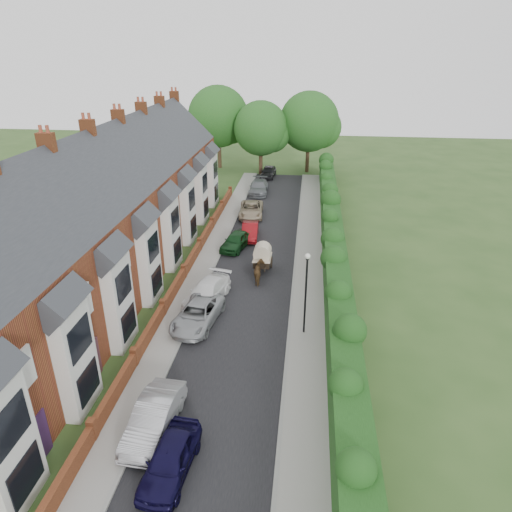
{
  "coord_description": "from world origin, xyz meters",
  "views": [
    {
      "loc": [
        3.22,
        -18.55,
        15.35
      ],
      "look_at": [
        -0.08,
        9.73,
        2.2
      ],
      "focal_mm": 32.0,
      "sensor_mm": 36.0,
      "label": 1
    }
  ],
  "objects_px": {
    "car_silver_b": "(198,314)",
    "car_white": "(207,292)",
    "horse_cart": "(262,255)",
    "car_silver_a": "(154,418)",
    "car_beige": "(251,210)",
    "horse": "(260,273)",
    "car_red": "(250,231)",
    "car_black": "(268,172)",
    "car_navy": "(170,459)",
    "car_grey": "(259,187)",
    "lamppost": "(306,284)",
    "car_green": "(236,241)"
  },
  "relations": [
    {
      "from": "horse_cart",
      "to": "car_red",
      "type": "bearing_deg",
      "value": 105.56
    },
    {
      "from": "car_beige",
      "to": "horse",
      "type": "bearing_deg",
      "value": -84.48
    },
    {
      "from": "car_silver_b",
      "to": "car_grey",
      "type": "relative_size",
      "value": 0.96
    },
    {
      "from": "car_grey",
      "to": "horse_cart",
      "type": "height_order",
      "value": "horse_cart"
    },
    {
      "from": "car_silver_a",
      "to": "car_red",
      "type": "distance_m",
      "value": 22.44
    },
    {
      "from": "car_silver_a",
      "to": "car_red",
      "type": "bearing_deg",
      "value": 90.29
    },
    {
      "from": "car_silver_b",
      "to": "car_red",
      "type": "height_order",
      "value": "car_silver_b"
    },
    {
      "from": "car_green",
      "to": "car_red",
      "type": "relative_size",
      "value": 1.04
    },
    {
      "from": "lamppost",
      "to": "car_navy",
      "type": "distance_m",
      "value": 11.66
    },
    {
      "from": "car_green",
      "to": "car_beige",
      "type": "bearing_deg",
      "value": 102.85
    },
    {
      "from": "car_white",
      "to": "car_beige",
      "type": "xyz_separation_m",
      "value": [
        0.8,
        16.8,
        -0.01
      ]
    },
    {
      "from": "car_navy",
      "to": "horse",
      "type": "bearing_deg",
      "value": 88.61
    },
    {
      "from": "lamppost",
      "to": "car_silver_a",
      "type": "xyz_separation_m",
      "value": [
        -6.31,
        -8.2,
        -2.56
      ]
    },
    {
      "from": "car_silver_a",
      "to": "horse_cart",
      "type": "bearing_deg",
      "value": 82.98
    },
    {
      "from": "car_silver_b",
      "to": "car_red",
      "type": "relative_size",
      "value": 1.23
    },
    {
      "from": "horse_cart",
      "to": "car_silver_a",
      "type": "bearing_deg",
      "value": -100.64
    },
    {
      "from": "car_green",
      "to": "horse",
      "type": "height_order",
      "value": "horse"
    },
    {
      "from": "car_navy",
      "to": "horse_cart",
      "type": "bearing_deg",
      "value": 89.26
    },
    {
      "from": "car_black",
      "to": "car_silver_b",
      "type": "bearing_deg",
      "value": -88.17
    },
    {
      "from": "car_green",
      "to": "car_beige",
      "type": "height_order",
      "value": "car_green"
    },
    {
      "from": "car_black",
      "to": "car_white",
      "type": "bearing_deg",
      "value": -88.33
    },
    {
      "from": "car_grey",
      "to": "car_black",
      "type": "height_order",
      "value": "car_grey"
    },
    {
      "from": "car_silver_b",
      "to": "horse",
      "type": "relative_size",
      "value": 2.66
    },
    {
      "from": "car_silver_a",
      "to": "car_white",
      "type": "height_order",
      "value": "car_silver_a"
    },
    {
      "from": "car_silver_b",
      "to": "horse_cart",
      "type": "relative_size",
      "value": 1.59
    },
    {
      "from": "car_navy",
      "to": "horse",
      "type": "height_order",
      "value": "horse"
    },
    {
      "from": "car_red",
      "to": "car_silver_a",
      "type": "bearing_deg",
      "value": -97.27
    },
    {
      "from": "car_silver_a",
      "to": "car_beige",
      "type": "xyz_separation_m",
      "value": [
        0.7,
        28.0,
        -0.06
      ]
    },
    {
      "from": "car_silver_b",
      "to": "car_beige",
      "type": "relative_size",
      "value": 0.98
    },
    {
      "from": "car_navy",
      "to": "car_grey",
      "type": "bearing_deg",
      "value": 95.81
    },
    {
      "from": "car_beige",
      "to": "horse",
      "type": "height_order",
      "value": "horse"
    },
    {
      "from": "lamppost",
      "to": "car_red",
      "type": "height_order",
      "value": "lamppost"
    },
    {
      "from": "horse",
      "to": "car_grey",
      "type": "bearing_deg",
      "value": -92.49
    },
    {
      "from": "car_silver_b",
      "to": "car_white",
      "type": "relative_size",
      "value": 1.01
    },
    {
      "from": "car_green",
      "to": "car_red",
      "type": "bearing_deg",
      "value": 85.14
    },
    {
      "from": "car_red",
      "to": "car_black",
      "type": "distance_m",
      "value": 20.4
    },
    {
      "from": "car_grey",
      "to": "horse_cart",
      "type": "distance_m",
      "value": 19.72
    },
    {
      "from": "car_beige",
      "to": "car_green",
      "type": "bearing_deg",
      "value": -95.83
    },
    {
      "from": "car_silver_a",
      "to": "car_beige",
      "type": "height_order",
      "value": "car_silver_a"
    },
    {
      "from": "car_white",
      "to": "car_silver_b",
      "type": "bearing_deg",
      "value": -76.63
    },
    {
      "from": "car_white",
      "to": "horse",
      "type": "bearing_deg",
      "value": 57.44
    },
    {
      "from": "car_navy",
      "to": "car_black",
      "type": "height_order",
      "value": "car_black"
    },
    {
      "from": "car_white",
      "to": "car_red",
      "type": "distance_m",
      "value": 11.29
    },
    {
      "from": "lamppost",
      "to": "horse_cart",
      "type": "xyz_separation_m",
      "value": [
        -3.27,
        7.97,
        -2.06
      ]
    },
    {
      "from": "car_white",
      "to": "car_beige",
      "type": "bearing_deg",
      "value": 100.66
    },
    {
      "from": "car_black",
      "to": "horse",
      "type": "height_order",
      "value": "horse"
    },
    {
      "from": "car_grey",
      "to": "car_silver_b",
      "type": "bearing_deg",
      "value": -93.39
    },
    {
      "from": "car_silver_b",
      "to": "car_beige",
      "type": "height_order",
      "value": "car_beige"
    },
    {
      "from": "car_navy",
      "to": "car_silver_a",
      "type": "distance_m",
      "value": 2.39
    },
    {
      "from": "car_silver_b",
      "to": "car_green",
      "type": "height_order",
      "value": "car_green"
    }
  ]
}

